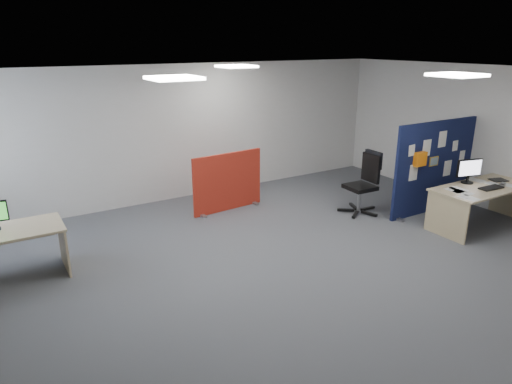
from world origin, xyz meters
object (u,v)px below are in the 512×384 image
main_desk (480,195)px  office_chair (365,179)px  navy_divider (434,167)px  monitor_main (469,170)px  red_divider (228,182)px  second_desk (2,243)px

main_desk → office_chair: size_ratio=1.67×
navy_divider → office_chair: (-1.13, 0.62, -0.22)m
monitor_main → office_chair: size_ratio=0.42×
navy_divider → main_desk: size_ratio=1.10×
navy_divider → monitor_main: 0.68m
monitor_main → red_divider: (-3.32, 2.75, -0.42)m
office_chair → second_desk: bearing=177.0°
navy_divider → second_desk: bearing=170.4°
red_divider → office_chair: 2.60m
navy_divider → office_chair: bearing=151.1°
red_divider → main_desk: bearing=-46.0°
main_desk → monitor_main: (-0.08, 0.23, 0.40)m
navy_divider → second_desk: (-7.14, 1.21, -0.32)m
navy_divider → red_divider: (-3.28, 2.07, -0.32)m
main_desk → monitor_main: bearing=108.2°
navy_divider → main_desk: navy_divider is taller
second_desk → office_chair: 6.05m
monitor_main → navy_divider: bearing=107.9°
navy_divider → main_desk: (0.12, -0.90, -0.30)m
monitor_main → second_desk: (-7.18, 1.88, -0.42)m
second_desk → monitor_main: bearing=-14.7°
red_divider → office_chair: (2.15, -1.45, 0.11)m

